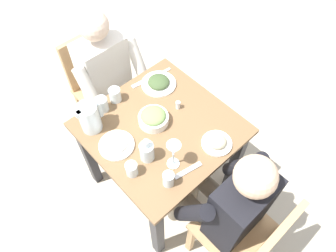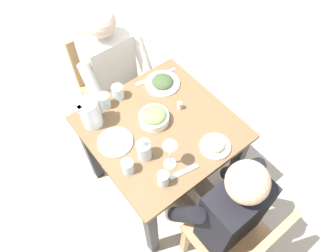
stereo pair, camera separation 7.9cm
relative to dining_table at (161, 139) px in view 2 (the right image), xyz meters
name	(u,v)px [view 2 (the right image)]	position (x,y,z in m)	size (l,w,h in m)	color
ground_plane	(162,180)	(0.00, 0.00, -0.60)	(8.00, 8.00, 0.00)	#B7AD99
dining_table	(161,139)	(0.00, 0.00, 0.00)	(0.83, 0.83, 0.74)	brown
chair_near	(241,243)	(-0.03, -0.75, -0.10)	(0.40, 0.40, 0.88)	tan
chair_far	(106,79)	(0.04, 0.75, -0.10)	(0.40, 0.40, 0.88)	tan
diner_near	(218,205)	(-0.03, -0.55, 0.04)	(0.48, 0.53, 1.18)	black
diner_far	(118,81)	(0.04, 0.55, 0.04)	(0.48, 0.53, 1.18)	silver
water_pitcher	(90,113)	(-0.30, 0.27, 0.24)	(0.16, 0.12, 0.19)	silver
salad_bowl	(154,117)	(-0.01, 0.05, 0.18)	(0.18, 0.18, 0.09)	white
plate_yoghurt	(115,141)	(-0.27, 0.07, 0.16)	(0.20, 0.20, 0.05)	white
plate_beans	(216,145)	(0.15, -0.31, 0.16)	(0.17, 0.17, 0.06)	white
plate_dolmas	(162,82)	(0.21, 0.26, 0.16)	(0.23, 0.23, 0.06)	white
water_glass_far_right	(128,167)	(-0.31, -0.12, 0.18)	(0.07, 0.07, 0.09)	silver
water_glass_near_left	(104,101)	(-0.17, 0.34, 0.19)	(0.07, 0.07, 0.09)	silver
water_glass_by_pitcher	(118,92)	(-0.07, 0.35, 0.18)	(0.07, 0.07, 0.09)	silver
water_glass_near_right	(163,179)	(-0.21, -0.30, 0.19)	(0.06, 0.06, 0.09)	silver
wine_glass	(170,151)	(-0.12, -0.23, 0.28)	(0.08, 0.08, 0.20)	silver
oil_carafe	(144,151)	(-0.19, -0.10, 0.20)	(0.08, 0.08, 0.16)	silver
salt_shaker	(180,106)	(0.17, 0.03, 0.17)	(0.03, 0.03, 0.05)	white
fork_near	(184,172)	(-0.09, -0.32, 0.14)	(0.17, 0.03, 0.01)	silver
knife_near	(163,74)	(0.27, 0.32, 0.14)	(0.18, 0.02, 0.01)	silver
fork_far	(147,80)	(0.15, 0.34, 0.14)	(0.17, 0.03, 0.01)	silver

